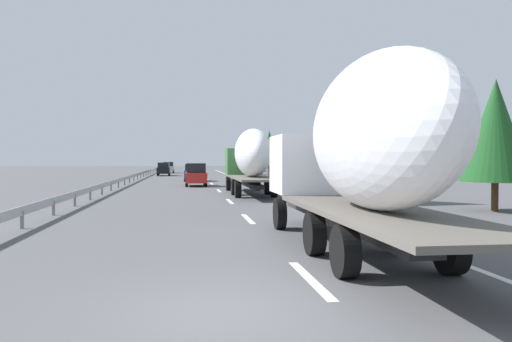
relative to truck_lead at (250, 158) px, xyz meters
name	(u,v)px	position (x,y,z in m)	size (l,w,h in m)	color
ground_plane	(193,184)	(14.34, 3.60, -2.41)	(260.00, 260.00, 0.00)	#4C4C4F
lane_stripe_0	(310,279)	(-23.66, 1.80, -2.41)	(3.20, 0.20, 0.01)	white
lane_stripe_1	(248,219)	(-13.60, 1.80, -2.41)	(3.20, 0.20, 0.01)	white
lane_stripe_2	(230,201)	(-5.25, 1.80, -2.41)	(3.20, 0.20, 0.01)	white
lane_stripe_3	(219,191)	(4.24, 1.80, -2.41)	(3.20, 0.20, 0.01)	white
lane_stripe_4	(212,184)	(15.16, 1.80, -2.41)	(3.20, 0.20, 0.01)	white
lane_stripe_5	(207,179)	(25.27, 1.80, -2.41)	(3.20, 0.20, 0.01)	white
lane_stripe_6	(203,176)	(38.97, 1.80, -2.41)	(3.20, 0.20, 0.01)	white
lane_stripe_7	(202,175)	(43.65, 1.80, -2.41)	(3.20, 0.20, 0.01)	white
edge_line_right	(245,181)	(19.34, -1.90, -2.41)	(110.00, 0.20, 0.01)	white
truck_lead	(250,158)	(0.00, 0.00, 0.00)	(13.02, 2.55, 4.24)	#387038
truck_trailing	(361,147)	(-21.38, 0.00, 0.20)	(12.89, 2.55, 4.65)	silver
car_black_suv	(164,169)	(39.28, 7.29, -1.48)	(4.53, 1.74, 1.84)	black
car_blue_sedan	(193,172)	(21.31, 3.50, -1.49)	(4.38, 1.79, 1.82)	#28479E
car_silver_hatch	(169,167)	(53.55, 7.09, -1.48)	(4.70, 1.79, 1.85)	#ADB2B7
car_red_compact	(196,175)	(10.93, 3.34, -1.44)	(4.12, 1.82, 1.97)	red
road_sign	(250,159)	(25.34, -3.10, -0.04)	(0.10, 0.90, 3.44)	gray
tree_0	(269,147)	(36.13, -7.12, 1.63)	(2.41, 2.41, 6.27)	#472D19
tree_1	(496,130)	(-12.18, -9.44, 1.18)	(3.01, 3.01, 5.89)	#472D19
tree_2	(377,138)	(-6.92, -5.95, 1.04)	(3.69, 3.69, 5.29)	#472D19
tree_3	(255,149)	(44.76, -6.25, 1.43)	(3.12, 3.12, 6.27)	#472D19
tree_4	(259,147)	(64.21, -9.74, 2.16)	(3.48, 3.48, 7.52)	#472D19
tree_5	(262,148)	(61.05, -9.76, 2.01)	(2.90, 2.90, 6.92)	#472D19
guardrail_median	(130,177)	(17.34, 9.60, -1.83)	(94.00, 0.10, 0.76)	#9EA0A5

